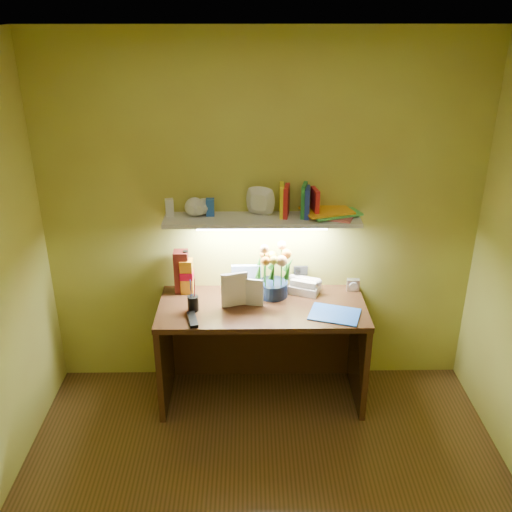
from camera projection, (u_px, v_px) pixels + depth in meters
The scene contains 13 objects.
desk at pixel (262, 352), 3.99m from camera, with size 1.40×0.60×0.75m, color #32210D.
flower_bouquet at pixel (273, 272), 3.90m from camera, with size 0.23×0.23×0.37m, color #0C1934, non-canonical shape.
telephone at pixel (305, 284), 3.99m from camera, with size 0.20×0.15×0.12m, color beige, non-canonical shape.
desk_clock at pixel (353, 285), 4.02m from camera, with size 0.09×0.04×0.09m, color #B6B5BA.
whisky_bottle at pixel (187, 272), 3.95m from camera, with size 0.09×0.09×0.32m, color #C17510, non-canonical shape.
whisky_box at pixel (182, 272), 3.96m from camera, with size 0.10×0.10×0.31m, color #51160F.
pen_cup at pixel (193, 299), 3.74m from camera, with size 0.07×0.07×0.18m, color black.
art_card at pixel (246, 280), 3.96m from camera, with size 0.21×0.04×0.21m, color white, non-canonical shape.
tv_remote at pixel (193, 319), 3.65m from camera, with size 0.05×0.19×0.02m, color black.
blue_folder at pixel (335, 314), 3.72m from camera, with size 0.32×0.23×0.01m, color blue.
desk_book_a at pixel (221, 291), 3.76m from camera, with size 0.18×0.02×0.24m, color white.
desk_book_b at pixel (242, 291), 3.81m from camera, with size 0.14×0.01×0.20m, color silver.
wall_shelf at pixel (267, 214), 3.77m from camera, with size 1.32×0.34×0.25m.
Camera 1 is at (-0.09, -2.16, 2.63)m, focal length 40.00 mm.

